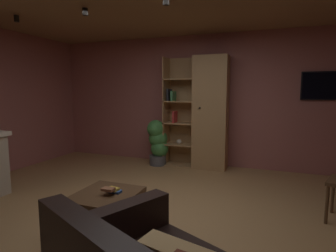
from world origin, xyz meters
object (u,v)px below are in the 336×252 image
wall_mounted_tv (329,86)px  table_book_0 (115,191)px  coffee_table (106,201)px  bookshelf_cabinet (206,113)px  table_book_2 (108,189)px  table_book_1 (113,189)px  potted_floor_plant (158,141)px

wall_mounted_tv → table_book_0: bearing=-128.8°
coffee_table → bookshelf_cabinet: bearing=81.6°
table_book_2 → table_book_1: bearing=89.9°
bookshelf_cabinet → coffee_table: 2.92m
bookshelf_cabinet → potted_floor_plant: 1.12m
potted_floor_plant → wall_mounted_tv: bearing=6.4°
bookshelf_cabinet → coffee_table: bookshelf_cabinet is taller
coffee_table → table_book_0: 0.13m
bookshelf_cabinet → wall_mounted_tv: 2.12m
table_book_0 → potted_floor_plant: potted_floor_plant is taller
wall_mounted_tv → potted_floor_plant: bearing=-173.6°
table_book_1 → table_book_0: bearing=16.1°
table_book_1 → table_book_2: table_book_2 is taller
bookshelf_cabinet → potted_floor_plant: bookshelf_cabinet is taller
table_book_0 → table_book_1: bearing=-163.9°
coffee_table → wall_mounted_tv: wall_mounted_tv is taller
table_book_0 → wall_mounted_tv: wall_mounted_tv is taller
table_book_2 → wall_mounted_tv: (2.41, 3.05, 1.08)m
table_book_0 → table_book_1: table_book_1 is taller
wall_mounted_tv → coffee_table: bearing=-129.3°
coffee_table → table_book_1: 0.14m
bookshelf_cabinet → wall_mounted_tv: (2.05, 0.21, 0.51)m
table_book_0 → wall_mounted_tv: size_ratio=0.15×
table_book_2 → wall_mounted_tv: 4.04m
bookshelf_cabinet → table_book_2: bookshelf_cabinet is taller
table_book_2 → potted_floor_plant: size_ratio=0.14×
coffee_table → table_book_1: table_book_1 is taller
table_book_1 → wall_mounted_tv: wall_mounted_tv is taller
table_book_0 → bookshelf_cabinet: bearing=83.0°
coffee_table → potted_floor_plant: 2.73m
table_book_2 → bookshelf_cabinet: bearing=82.8°
table_book_2 → potted_floor_plant: potted_floor_plant is taller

